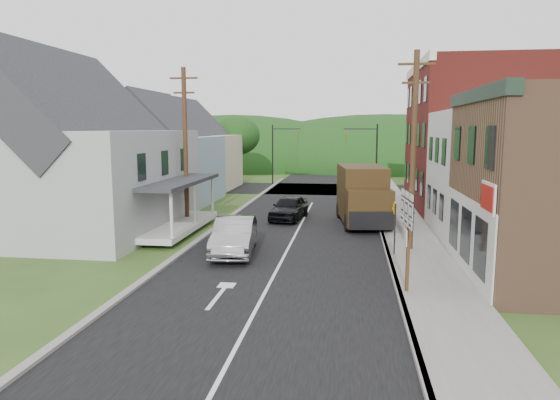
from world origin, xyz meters
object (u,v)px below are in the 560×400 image
at_px(warning_sign, 395,220).
at_px(silver_sedan, 234,236).
at_px(route_sign_cluster, 407,225).
at_px(dark_sedan, 289,208).
at_px(delivery_van, 363,195).

bearing_deg(warning_sign, silver_sedan, -155.93).
bearing_deg(route_sign_cluster, dark_sedan, 107.84).
relative_size(dark_sedan, route_sign_cluster, 1.25).
distance_m(silver_sedan, route_sign_cluster, 8.61).
bearing_deg(dark_sedan, warning_sign, -48.39).
bearing_deg(route_sign_cluster, silver_sedan, 141.37).
bearing_deg(route_sign_cluster, delivery_van, 90.50).
height_order(route_sign_cluster, warning_sign, route_sign_cluster).
distance_m(delivery_van, route_sign_cluster, 12.63).
xyz_separation_m(dark_sedan, route_sign_cluster, (5.64, -13.50, 1.67)).
xyz_separation_m(silver_sedan, warning_sign, (7.06, 0.34, 0.85)).
bearing_deg(warning_sign, route_sign_cluster, -69.03).
height_order(silver_sedan, route_sign_cluster, route_sign_cluster).
bearing_deg(delivery_van, warning_sign, -88.29).
relative_size(silver_sedan, dark_sedan, 1.13).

